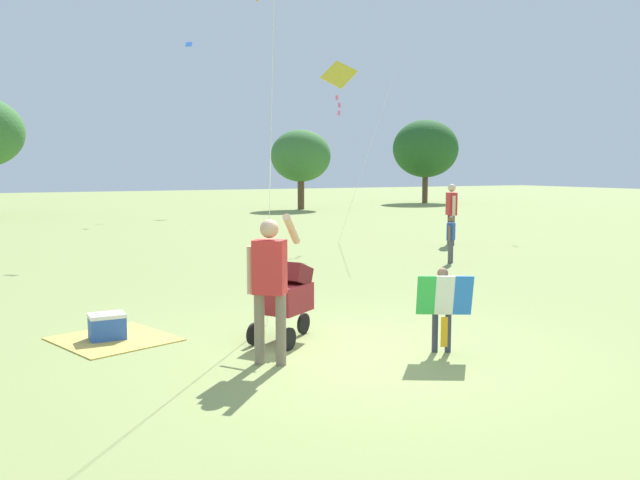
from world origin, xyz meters
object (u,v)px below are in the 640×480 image
person_adult_flyer (270,278)px  kite_orange_delta (340,79)px  picnic_blanket (114,339)px  stroller (288,294)px  person_red_shirt (451,236)px  child_with_butterfly_kite (443,302)px  cooler_box (107,327)px  person_couple_left (451,209)px

person_adult_flyer → kite_orange_delta: kite_orange_delta is taller
person_adult_flyer → picnic_blanket: bearing=125.9°
person_adult_flyer → stroller: 1.14m
person_red_shirt → person_adult_flyer: bearing=-141.0°
person_red_shirt → picnic_blanket: 9.13m
person_red_shirt → picnic_blanket: (-8.33, -3.68, -0.64)m
child_with_butterfly_kite → picnic_blanket: size_ratio=0.74×
person_red_shirt → cooler_box: (-8.41, -3.67, -0.47)m
person_red_shirt → cooler_box: person_red_shirt is taller
person_adult_flyer → cooler_box: 2.58m
person_couple_left → stroller: bearing=-138.2°
kite_orange_delta → cooler_box: kite_orange_delta is taller
cooler_box → person_adult_flyer: bearing=-52.9°
person_red_shirt → person_couple_left: person_couple_left is taller
kite_orange_delta → stroller: bearing=-121.9°
stroller → kite_orange_delta: (6.07, 9.73, 4.21)m
stroller → person_red_shirt: size_ratio=0.96×
kite_orange_delta → picnic_blanket: size_ratio=3.88×
stroller → picnic_blanket: bearing=152.3°
picnic_blanket → cooler_box: (-0.07, 0.02, 0.17)m
child_with_butterfly_kite → picnic_blanket: bearing=144.5°
cooler_box → person_red_shirt: bearing=23.6°
person_red_shirt → kite_orange_delta: bearing=93.0°
person_adult_flyer → stroller: (0.61, 0.87, -0.39)m
person_adult_flyer → picnic_blanket: size_ratio=1.24×
child_with_butterfly_kite → cooler_box: size_ratio=2.30×
person_red_shirt → picnic_blanket: size_ratio=0.79×
picnic_blanket → cooler_box: bearing=167.0°
kite_orange_delta → picnic_blanket: kite_orange_delta is taller
kite_orange_delta → person_couple_left: (2.62, -1.98, -3.77)m
person_couple_left → picnic_blanket: size_ratio=1.27×
stroller → picnic_blanket: stroller is taller
child_with_butterfly_kite → person_red_shirt: size_ratio=0.94×
cooler_box → child_with_butterfly_kite: bearing=-35.1°
child_with_butterfly_kite → person_couple_left: 11.68m
child_with_butterfly_kite → cooler_box: (-3.50, 2.46, -0.45)m
person_red_shirt → person_couple_left: size_ratio=0.62×
kite_orange_delta → picnic_blanket: bearing=-133.0°
person_couple_left → cooler_box: person_couple_left is taller
kite_orange_delta → person_red_shirt: size_ratio=4.91×
cooler_box → kite_orange_delta: bearing=46.7°
person_adult_flyer → cooler_box: person_adult_flyer is taller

